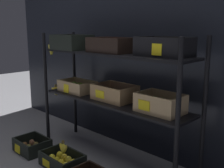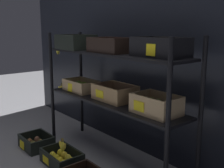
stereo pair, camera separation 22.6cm
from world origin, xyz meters
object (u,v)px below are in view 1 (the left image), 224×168
(display_rack, at_px, (113,76))
(crate_ground_lemon, at_px, (62,161))
(banana_bunch_loose, at_px, (64,148))
(crate_ground_kiwi, at_px, (32,146))

(display_rack, height_order, crate_ground_lemon, display_rack)
(display_rack, distance_m, banana_bunch_loose, 0.71)
(crate_ground_kiwi, height_order, crate_ground_lemon, crate_ground_kiwi)
(crate_ground_lemon, bearing_deg, display_rack, 62.30)
(crate_ground_lemon, relative_size, banana_bunch_loose, 3.04)
(banana_bunch_loose, bearing_deg, crate_ground_lemon, -178.24)
(crate_ground_lemon, bearing_deg, banana_bunch_loose, 1.76)
(crate_ground_kiwi, bearing_deg, display_rack, 32.61)
(display_rack, bearing_deg, crate_ground_kiwi, -147.39)
(display_rack, height_order, banana_bunch_loose, display_rack)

